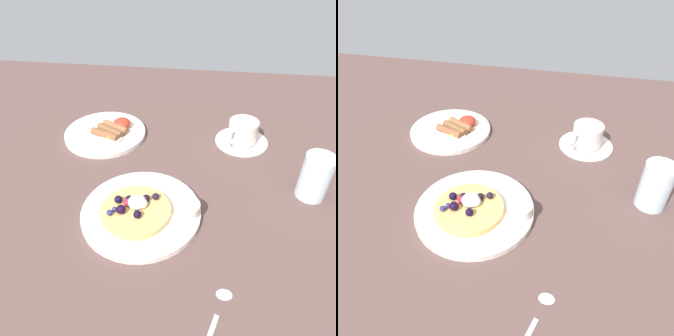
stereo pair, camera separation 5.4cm
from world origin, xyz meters
TOP-DOWN VIEW (x-y plane):
  - ground_plane at (0.00, 0.00)cm, footprint 196.13×143.83cm
  - pancake_plate at (-0.48, -8.71)cm, footprint 25.55×25.55cm
  - pancake_with_berries at (-0.93, -9.63)cm, footprint 14.71×14.71cm
  - syrup_ramekin at (9.75, -8.36)cm, footprint 5.44×5.44cm
  - breakfast_plate at (-16.03, 20.56)cm, footprint 22.96×22.96cm
  - fried_breakfast at (-13.27, 20.51)cm, footprint 10.46×12.01cm
  - coffee_saucer at (22.70, 21.93)cm, footprint 14.53×14.53cm
  - coffee_cup at (22.59, 21.80)cm, footprint 8.74×9.68cm
  - teaspoon at (16.79, -27.91)cm, footprint 5.41×12.69cm
  - water_glass at (37.13, 2.17)cm, footprint 6.55×6.55cm

SIDE VIEW (x-z plane):
  - ground_plane at x=0.00cm, z-range -3.00..0.00cm
  - teaspoon at x=16.79cm, z-range -0.05..0.55cm
  - coffee_saucer at x=22.70cm, z-range 0.00..0.84cm
  - breakfast_plate at x=-16.03cm, z-range 0.00..1.28cm
  - pancake_plate at x=-0.48cm, z-range 0.00..1.37cm
  - fried_breakfast at x=-13.27cm, z-range 0.85..3.80cm
  - pancake_with_berries at x=-0.93cm, z-range 0.61..4.23cm
  - syrup_ramekin at x=9.75cm, z-range 1.41..4.12cm
  - coffee_cup at x=22.59cm, z-range 0.95..6.73cm
  - water_glass at x=37.13cm, z-range 0.00..10.77cm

